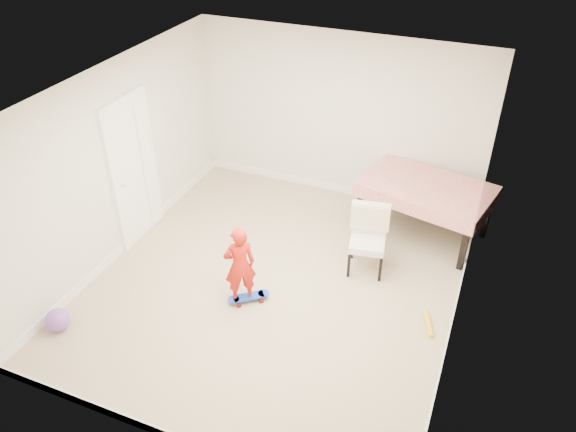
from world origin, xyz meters
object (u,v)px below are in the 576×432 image
at_px(balloon, 58,320).
at_px(dining_chair, 368,241).
at_px(skateboard, 249,298).
at_px(child, 240,267).
at_px(dining_table, 424,209).

bearing_deg(balloon, dining_chair, 38.87).
bearing_deg(skateboard, child, 158.12).
xyz_separation_m(dining_table, dining_chair, (-0.52, -1.10, 0.05)).
relative_size(dining_table, balloon, 6.24).
bearing_deg(dining_table, child, -114.98).
distance_m(dining_table, dining_chair, 1.22).
bearing_deg(child, dining_table, -167.70).
distance_m(dining_table, skateboard, 2.85).
relative_size(skateboard, child, 0.49).
relative_size(dining_table, dining_chair, 1.89).
xyz_separation_m(child, balloon, (-1.77, -1.25, -0.39)).
relative_size(dining_table, skateboard, 3.32).
bearing_deg(balloon, child, 35.24).
distance_m(skateboard, child, 0.50).
bearing_deg(skateboard, balloon, 175.68).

